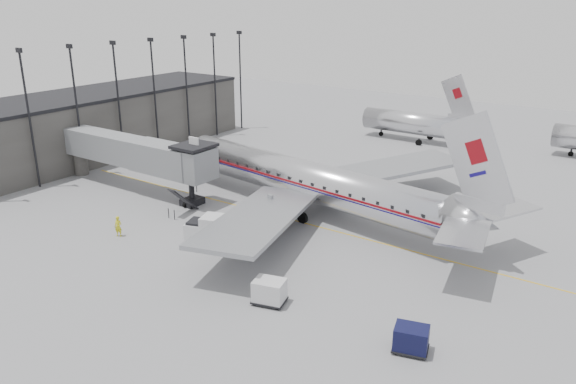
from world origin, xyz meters
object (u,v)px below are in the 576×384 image
object	(u,v)px
baggage_cart_navy	(411,339)
baggage_cart_white	(269,291)
service_van	(216,229)
airliner	(311,182)
ramp_worker	(118,226)

from	to	relation	value
baggage_cart_navy	baggage_cart_white	world-z (taller)	baggage_cart_white
service_van	baggage_cart_navy	world-z (taller)	service_van
service_van	airliner	bearing A→B (deg)	56.56
ramp_worker	airliner	bearing A→B (deg)	31.99
baggage_cart_navy	ramp_worker	bearing A→B (deg)	162.21
airliner	service_van	distance (m)	11.44
baggage_cart_navy	baggage_cart_white	xyz separation A→B (m)	(-10.38, -0.30, 0.05)
service_van	baggage_cart_white	size ratio (longest dim) A/B	2.09
baggage_cart_navy	baggage_cart_white	bearing A→B (deg)	166.59
airliner	baggage_cart_white	size ratio (longest dim) A/B	15.06
ramp_worker	baggage_cart_white	bearing A→B (deg)	-27.04
airliner	service_van	bearing A→B (deg)	-96.63
baggage_cart_navy	ramp_worker	size ratio (longest dim) A/B	1.32
service_van	baggage_cart_white	distance (m)	11.45
airliner	ramp_worker	bearing A→B (deg)	-118.07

